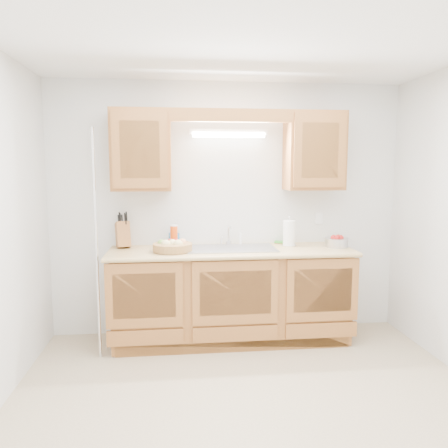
{
  "coord_description": "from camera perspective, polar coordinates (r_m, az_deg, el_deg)",
  "views": [
    {
      "loc": [
        -0.51,
        -2.85,
        1.66
      ],
      "look_at": [
        -0.11,
        0.85,
        1.18
      ],
      "focal_mm": 35.0,
      "sensor_mm": 36.0,
      "label": 1
    }
  ],
  "objects": [
    {
      "name": "valance",
      "position": [
        4.1,
        1.0,
        14.01
      ],
      "size": [
        2.2,
        0.05,
        0.12
      ],
      "primitive_type": "cube",
      "color": "#9D5E2E",
      "rests_on": "room"
    },
    {
      "name": "room",
      "position": [
        2.92,
        3.9,
        -0.78
      ],
      "size": [
        3.52,
        3.5,
        2.5
      ],
      "color": "tan",
      "rests_on": "ground"
    },
    {
      "name": "paper_towel",
      "position": [
        4.33,
        8.5,
        -1.24
      ],
      "size": [
        0.15,
        0.15,
        0.3
      ],
      "rotation": [
        0.0,
        0.0,
        -0.37
      ],
      "color": "silver",
      "rests_on": "countertop"
    },
    {
      "name": "outlet_plate",
      "position": [
        4.61,
        12.29,
        0.76
      ],
      "size": [
        0.08,
        0.01,
        0.12
      ],
      "primitive_type": "cube",
      "color": "white",
      "rests_on": "room"
    },
    {
      "name": "upper_cabinet_right",
      "position": [
        4.4,
        11.69,
        9.29
      ],
      "size": [
        0.55,
        0.33,
        0.75
      ],
      "primitive_type": "cube",
      "color": "#9D5E2E",
      "rests_on": "room"
    },
    {
      "name": "sponge",
      "position": [
        4.48,
        7.44,
        -2.41
      ],
      "size": [
        0.14,
        0.12,
        0.03
      ],
      "rotation": [
        0.0,
        0.0,
        -0.38
      ],
      "color": "#CC333F",
      "rests_on": "countertop"
    },
    {
      "name": "countertop",
      "position": [
        4.14,
        0.97,
        -3.57
      ],
      "size": [
        2.3,
        0.63,
        0.04
      ],
      "primitive_type": "cube",
      "color": "tan",
      "rests_on": "base_cabinets"
    },
    {
      "name": "wire_shelf_pole",
      "position": [
        3.9,
        -16.33,
        -2.74
      ],
      "size": [
        0.03,
        0.03,
        2.0
      ],
      "primitive_type": "cylinder",
      "color": "silver",
      "rests_on": "ground"
    },
    {
      "name": "apple_bowl",
      "position": [
        4.38,
        14.48,
        -2.25
      ],
      "size": [
        0.24,
        0.24,
        0.12
      ],
      "rotation": [
        0.0,
        0.0,
        0.04
      ],
      "color": "silver",
      "rests_on": "countertop"
    },
    {
      "name": "knife_block",
      "position": [
        4.32,
        -13.08,
        -1.33
      ],
      "size": [
        0.17,
        0.23,
        0.36
      ],
      "rotation": [
        0.0,
        0.0,
        0.28
      ],
      "color": "#9D5E2E",
      "rests_on": "countertop"
    },
    {
      "name": "orange_canister",
      "position": [
        4.26,
        -6.55,
        -1.55
      ],
      "size": [
        0.09,
        0.09,
        0.22
      ],
      "rotation": [
        0.0,
        0.0,
        0.32
      ],
      "color": "#DA460C",
      "rests_on": "countertop"
    },
    {
      "name": "fluorescent_fixture",
      "position": [
        4.31,
        0.61,
        11.77
      ],
      "size": [
        0.76,
        0.08,
        0.08
      ],
      "color": "white",
      "rests_on": "room"
    },
    {
      "name": "base_cabinets",
      "position": [
        4.26,
        0.93,
        -9.36
      ],
      "size": [
        2.2,
        0.6,
        0.86
      ],
      "primitive_type": "cube",
      "color": "#9D5E2E",
      "rests_on": "ground"
    },
    {
      "name": "sink",
      "position": [
        4.17,
        0.94,
        -4.22
      ],
      "size": [
        0.84,
        0.46,
        0.36
      ],
      "color": "#9E9EA3",
      "rests_on": "countertop"
    },
    {
      "name": "upper_cabinet_left",
      "position": [
        4.2,
        -10.73,
        9.42
      ],
      "size": [
        0.55,
        0.33,
        0.75
      ],
      "primitive_type": "cube",
      "color": "#9D5E2E",
      "rests_on": "room"
    },
    {
      "name": "fruit_basket",
      "position": [
        4.04,
        -6.74,
        -2.88
      ],
      "size": [
        0.47,
        0.47,
        0.11
      ],
      "rotation": [
        0.0,
        0.0,
        -0.41
      ],
      "color": "#AC7845",
      "rests_on": "countertop"
    },
    {
      "name": "soap_bottle",
      "position": [
        4.3,
        -6.55,
        -1.63
      ],
      "size": [
        0.11,
        0.11,
        0.19
      ],
      "primitive_type": "imported",
      "rotation": [
        0.0,
        0.0,
        0.3
      ],
      "color": "#2777C4",
      "rests_on": "countertop"
    }
  ]
}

